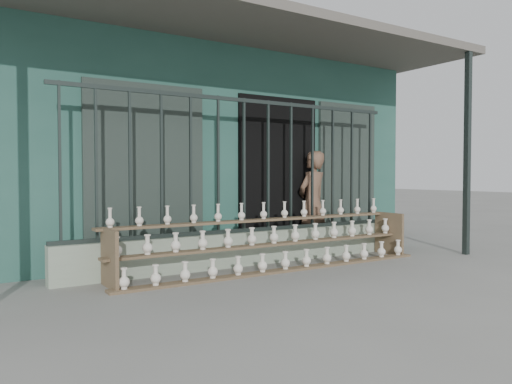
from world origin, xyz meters
TOP-DOWN VIEW (x-y plane):
  - ground at (0.00, 0.00)m, footprint 60.00×60.00m
  - workshop_building at (0.00, 4.23)m, footprint 7.40×6.60m
  - parapet_wall at (0.00, 1.30)m, footprint 5.00×0.20m
  - security_fence at (-0.00, 1.30)m, footprint 5.00×0.04m
  - shelf_rack at (0.22, 0.88)m, footprint 4.50×0.68m
  - elderly_woman at (1.42, 1.60)m, footprint 0.67×0.54m

SIDE VIEW (x-z plane):
  - ground at x=0.00m, z-range 0.00..0.00m
  - parapet_wall at x=0.00m, z-range 0.00..0.45m
  - shelf_rack at x=0.22m, z-range -0.06..0.79m
  - elderly_woman at x=1.42m, z-range 0.00..1.59m
  - security_fence at x=0.00m, z-range 0.45..2.25m
  - workshop_building at x=0.00m, z-range 0.02..3.23m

